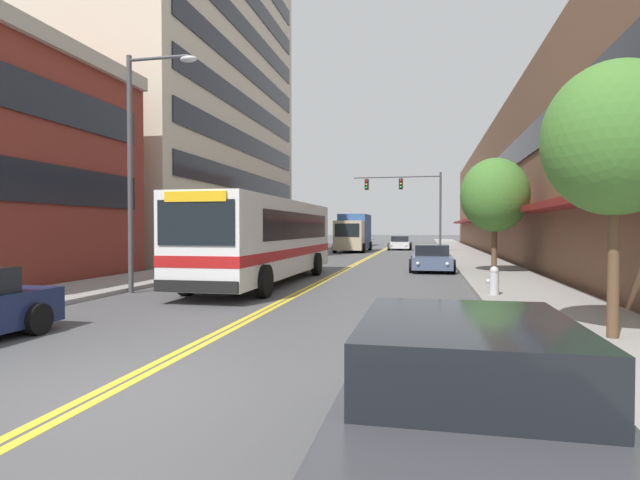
# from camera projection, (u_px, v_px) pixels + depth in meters

# --- Properties ---
(ground_plane) EXTENTS (240.00, 240.00, 0.00)m
(ground_plane) POSITION_uv_depth(u_px,v_px,m) (378.00, 253.00, 42.53)
(ground_plane) COLOR #4C4C4F
(sidewalk_left) EXTENTS (3.22, 106.00, 0.14)m
(sidewalk_left) POSITION_uv_depth(u_px,v_px,m) (297.00, 251.00, 44.00)
(sidewalk_left) COLOR gray
(sidewalk_left) RESTS_ON ground_plane
(sidewalk_right) EXTENTS (3.22, 106.00, 0.14)m
(sidewalk_right) POSITION_uv_depth(u_px,v_px,m) (464.00, 253.00, 41.05)
(sidewalk_right) COLOR gray
(sidewalk_right) RESTS_ON ground_plane
(centre_line) EXTENTS (0.34, 106.00, 0.01)m
(centre_line) POSITION_uv_depth(u_px,v_px,m) (378.00, 253.00, 42.53)
(centre_line) COLOR yellow
(centre_line) RESTS_ON ground_plane
(office_tower_left) EXTENTS (12.08, 24.69, 25.00)m
(office_tower_left) POSITION_uv_depth(u_px,v_px,m) (174.00, 93.00, 38.17)
(office_tower_left) COLOR beige
(office_tower_left) RESTS_ON ground_plane
(storefront_row_right) EXTENTS (9.10, 68.00, 10.27)m
(storefront_row_right) POSITION_uv_depth(u_px,v_px,m) (541.00, 190.00, 39.73)
(storefront_row_right) COLOR brown
(storefront_row_right) RESTS_ON ground_plane
(city_bus) EXTENTS (2.81, 12.10, 3.12)m
(city_bus) POSITION_uv_depth(u_px,v_px,m) (267.00, 237.00, 19.23)
(city_bus) COLOR silver
(city_bus) RESTS_ON ground_plane
(car_red_parked_left_near) EXTENTS (2.02, 4.23, 1.29)m
(car_red_parked_left_near) POSITION_uv_depth(u_px,v_px,m) (309.00, 249.00, 36.80)
(car_red_parked_left_near) COLOR maroon
(car_red_parked_left_near) RESTS_ON ground_plane
(car_dark_grey_parked_right_foreground) EXTENTS (2.12, 4.88, 1.37)m
(car_dark_grey_parked_right_foreground) POSITION_uv_depth(u_px,v_px,m) (468.00, 419.00, 3.75)
(car_dark_grey_parked_right_foreground) COLOR #38383D
(car_dark_grey_parked_right_foreground) RESTS_ON ground_plane
(car_slate_blue_parked_right_mid) EXTENTS (2.11, 4.58, 1.28)m
(car_slate_blue_parked_right_mid) POSITION_uv_depth(u_px,v_px,m) (432.00, 259.00, 24.54)
(car_slate_blue_parked_right_mid) COLOR #475675
(car_slate_blue_parked_right_mid) RESTS_ON ground_plane
(car_white_moving_lead) EXTENTS (2.20, 4.69, 1.33)m
(car_white_moving_lead) POSITION_uv_depth(u_px,v_px,m) (400.00, 243.00, 49.05)
(car_white_moving_lead) COLOR white
(car_white_moving_lead) RESTS_ON ground_plane
(box_truck) EXTENTS (2.75, 7.39, 3.36)m
(box_truck) POSITION_uv_depth(u_px,v_px,m) (354.00, 233.00, 45.09)
(box_truck) COLOR #BCAD89
(box_truck) RESTS_ON ground_plane
(traffic_signal_mast) EXTENTS (7.43, 0.38, 6.85)m
(traffic_signal_mast) POSITION_uv_depth(u_px,v_px,m) (410.00, 195.00, 42.51)
(traffic_signal_mast) COLOR #47474C
(traffic_signal_mast) RESTS_ON ground_plane
(street_lamp_left_near) EXTENTS (2.41, 0.28, 7.59)m
(street_lamp_left_near) POSITION_uv_depth(u_px,v_px,m) (140.00, 151.00, 15.86)
(street_lamp_left_near) COLOR #47474C
(street_lamp_left_near) RESTS_ON ground_plane
(street_tree_right_near) EXTENTS (2.47, 2.47, 4.88)m
(street_tree_right_near) POSITION_uv_depth(u_px,v_px,m) (615.00, 139.00, 8.77)
(street_tree_right_near) COLOR brown
(street_tree_right_near) RESTS_ON sidewalk_right
(street_tree_right_mid) EXTENTS (2.97, 2.97, 5.07)m
(street_tree_right_mid) POSITION_uv_depth(u_px,v_px,m) (495.00, 195.00, 22.08)
(street_tree_right_mid) COLOR brown
(street_tree_right_mid) RESTS_ON sidewalk_right
(fire_hydrant) EXTENTS (0.36, 0.28, 0.83)m
(fire_hydrant) POSITION_uv_depth(u_px,v_px,m) (494.00, 281.00, 14.61)
(fire_hydrant) COLOR #B7B7BC
(fire_hydrant) RESTS_ON sidewalk_right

